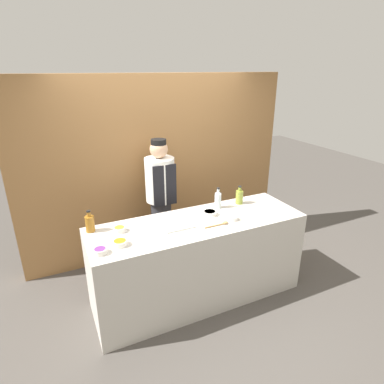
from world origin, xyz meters
TOP-DOWN VIEW (x-y plane):
  - ground_plane at (0.00, 0.00)m, footprint 14.00×14.00m
  - cabinet_wall at (0.00, 1.22)m, footprint 3.61×0.18m
  - counter at (0.00, 0.00)m, footprint 2.30×0.75m
  - sauce_bowl_yellow at (-0.80, 0.13)m, footprint 0.12×0.12m
  - sauce_bowl_white at (0.19, 0.09)m, footprint 0.15×0.15m
  - sauce_bowl_purple at (-1.04, -0.19)m, footprint 0.12×0.12m
  - sauce_bowl_red at (0.34, -0.12)m, footprint 0.11×0.11m
  - sauce_bowl_orange at (-0.86, -0.13)m, footprint 0.13×0.13m
  - cutting_board at (-0.24, 0.01)m, footprint 0.30×0.25m
  - bottle_oil at (0.65, 0.22)m, footprint 0.09×0.09m
  - bottle_amber at (-1.05, 0.26)m, footprint 0.09×0.09m
  - bottle_clear at (0.36, 0.22)m, footprint 0.07×0.07m
  - wooden_spoon at (0.17, -0.17)m, footprint 0.27×0.05m
  - chef_center at (-0.13, 0.78)m, footprint 0.36×0.36m

SIDE VIEW (x-z plane):
  - ground_plane at x=0.00m, z-range 0.00..0.00m
  - counter at x=0.00m, z-range 0.00..0.95m
  - chef_center at x=-0.13m, z-range 0.07..1.76m
  - cutting_board at x=-0.24m, z-range 0.95..0.97m
  - wooden_spoon at x=0.17m, z-range 0.95..0.98m
  - sauce_bowl_red at x=0.34m, z-range 0.95..0.99m
  - sauce_bowl_white at x=0.19m, z-range 0.95..1.00m
  - sauce_bowl_yellow at x=-0.80m, z-range 0.95..1.00m
  - sauce_bowl_purple at x=-1.04m, z-range 0.95..1.00m
  - sauce_bowl_orange at x=-0.86m, z-range 0.95..1.00m
  - bottle_oil at x=0.65m, z-range 0.92..1.15m
  - bottle_amber at x=-1.05m, z-range 0.92..1.15m
  - bottle_clear at x=0.36m, z-range 0.92..1.17m
  - cabinet_wall at x=0.00m, z-range 0.00..2.40m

